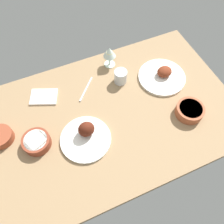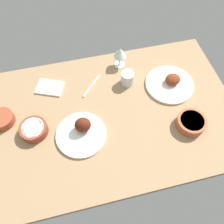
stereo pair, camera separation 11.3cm
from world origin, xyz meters
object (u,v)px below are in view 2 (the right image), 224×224
at_px(plate_near_viewer, 82,131).
at_px(folded_napkin, 50,87).
at_px(wine_glass, 120,53).
at_px(bowl_potatoes, 191,122).
at_px(bowl_sauce, 2,119).
at_px(fork_loose, 92,86).
at_px(plate_center_main, 170,83).
at_px(water_tumbler, 127,78).
at_px(bowl_cream, 34,129).

xyz_separation_m(plate_near_viewer, folded_napkin, (0.14, -0.34, -0.02)).
distance_m(wine_glass, folded_napkin, 0.47).
bearing_deg(bowl_potatoes, bowl_sauce, -14.71).
xyz_separation_m(wine_glass, folded_napkin, (0.45, 0.08, -0.09)).
height_order(bowl_potatoes, fork_loose, bowl_potatoes).
height_order(plate_center_main, fork_loose, plate_center_main).
bearing_deg(water_tumbler, bowl_cream, 19.99).
relative_size(plate_near_viewer, wine_glass, 1.89).
bearing_deg(bowl_cream, fork_loose, -146.82).
bearing_deg(bowl_potatoes, wine_glass, -62.87).
bearing_deg(bowl_sauce, water_tumbler, -172.06).
distance_m(bowl_potatoes, bowl_sauce, 1.01).
relative_size(bowl_potatoes, water_tumbler, 1.81).
bearing_deg(fork_loose, wine_glass, 164.13).
height_order(bowl_sauce, wine_glass, wine_glass).
bearing_deg(bowl_cream, plate_near_viewer, 164.39).
bearing_deg(plate_near_viewer, plate_center_main, -160.99).
height_order(water_tumbler, fork_loose, water_tumbler).
relative_size(plate_center_main, folded_napkin, 1.88).
relative_size(bowl_cream, wine_glass, 1.01).
height_order(bowl_potatoes, wine_glass, wine_glass).
relative_size(water_tumbler, folded_napkin, 0.56).
relative_size(bowl_sauce, folded_napkin, 0.84).
xyz_separation_m(bowl_potatoes, folded_napkin, (0.71, -0.43, -0.02)).
height_order(plate_near_viewer, bowl_cream, plate_near_viewer).
height_order(plate_near_viewer, water_tumbler, plate_near_viewer).
distance_m(bowl_potatoes, folded_napkin, 0.83).
xyz_separation_m(water_tumbler, folded_napkin, (0.46, -0.07, -0.04)).
relative_size(bowl_potatoes, bowl_sauce, 1.19).
xyz_separation_m(bowl_sauce, fork_loose, (-0.51, -0.13, -0.02)).
bearing_deg(bowl_sauce, plate_center_main, -178.56).
distance_m(plate_near_viewer, plate_center_main, 0.60).
relative_size(plate_center_main, bowl_cream, 2.01).
bearing_deg(wine_glass, plate_center_main, 138.10).
distance_m(bowl_potatoes, wine_glass, 0.57).
xyz_separation_m(plate_near_viewer, water_tumbler, (-0.32, -0.27, 0.02)).
bearing_deg(plate_center_main, water_tumbler, -17.35).
distance_m(water_tumbler, folded_napkin, 0.46).
xyz_separation_m(bowl_cream, bowl_potatoes, (-0.82, 0.15, 0.00)).
height_order(bowl_cream, fork_loose, bowl_cream).
relative_size(bowl_cream, bowl_potatoes, 0.93).
relative_size(bowl_potatoes, fork_loose, 0.82).
relative_size(wine_glass, fork_loose, 0.75).
bearing_deg(bowl_sauce, folded_napkin, -147.76).
bearing_deg(plate_center_main, wine_glass, -41.90).
xyz_separation_m(plate_center_main, bowl_cream, (0.81, 0.13, 0.01)).
distance_m(bowl_potatoes, fork_loose, 0.60).
xyz_separation_m(bowl_potatoes, wine_glass, (0.26, -0.51, 0.07)).
xyz_separation_m(plate_near_viewer, bowl_sauce, (0.40, -0.17, 0.00)).
distance_m(water_tumbler, fork_loose, 0.22).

